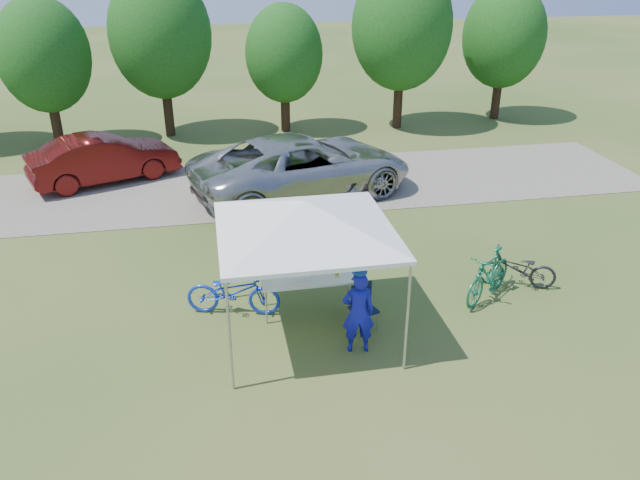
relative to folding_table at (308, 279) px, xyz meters
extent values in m
plane|color=#2D5119|center=(-0.17, -0.73, -0.74)|extent=(100.00, 100.00, 0.00)
cube|color=gray|center=(-0.17, 7.27, -0.73)|extent=(24.00, 5.00, 0.02)
cylinder|color=#A5A5AA|center=(-1.67, -2.23, 0.31)|extent=(0.05, 0.05, 2.10)
cylinder|color=#A5A5AA|center=(1.33, -2.23, 0.31)|extent=(0.05, 0.05, 2.10)
cylinder|color=#A5A5AA|center=(-1.67, 0.77, 0.31)|extent=(0.05, 0.05, 2.10)
cylinder|color=#A5A5AA|center=(1.33, 0.77, 0.31)|extent=(0.05, 0.05, 2.10)
cube|color=white|center=(-0.17, -0.73, 1.40)|extent=(3.15, 3.15, 0.08)
pyramid|color=white|center=(-0.17, -0.73, 1.99)|extent=(4.53, 4.53, 0.55)
cylinder|color=#382314|center=(-7.17, 12.97, 0.14)|extent=(0.36, 0.36, 1.75)
ellipsoid|color=#144711|center=(-7.17, 12.97, 2.51)|extent=(3.20, 3.20, 4.00)
cylinder|color=#382314|center=(-3.17, 13.57, 0.28)|extent=(0.36, 0.36, 2.03)
ellipsoid|color=#144711|center=(-3.17, 13.57, 3.03)|extent=(3.71, 3.71, 4.64)
cylinder|color=#382314|center=(1.33, 13.37, 0.07)|extent=(0.36, 0.36, 1.61)
ellipsoid|color=#144711|center=(1.33, 13.37, 2.25)|extent=(2.94, 2.94, 3.68)
cylinder|color=#382314|center=(5.83, 13.07, 0.31)|extent=(0.36, 0.36, 2.10)
ellipsoid|color=#144711|center=(5.83, 13.07, 3.16)|extent=(3.84, 3.84, 4.80)
cylinder|color=#382314|center=(10.33, 13.67, 0.17)|extent=(0.36, 0.36, 1.82)
ellipsoid|color=#144711|center=(10.33, 13.67, 2.64)|extent=(3.33, 3.33, 4.16)
cube|color=white|center=(0.00, 0.00, 0.02)|extent=(1.89, 0.79, 0.04)
cylinder|color=#A5A5AA|center=(-0.89, -0.34, -0.37)|extent=(0.04, 0.04, 0.74)
cylinder|color=#A5A5AA|center=(0.89, -0.34, -0.37)|extent=(0.04, 0.04, 0.74)
cylinder|color=#A5A5AA|center=(-0.89, 0.34, -0.37)|extent=(0.04, 0.04, 0.74)
cylinder|color=#A5A5AA|center=(0.89, 0.34, -0.37)|extent=(0.04, 0.04, 0.74)
cube|color=black|center=(0.94, -0.85, -0.31)|extent=(0.57, 0.57, 0.04)
cube|color=black|center=(0.94, -0.63, -0.07)|extent=(0.44, 0.19, 0.45)
cylinder|color=#A5A5AA|center=(0.74, -1.05, -0.54)|extent=(0.02, 0.02, 0.40)
cylinder|color=#A5A5AA|center=(1.14, -1.05, -0.54)|extent=(0.02, 0.02, 0.40)
cylinder|color=#A5A5AA|center=(0.74, -0.65, -0.54)|extent=(0.02, 0.02, 0.40)
cylinder|color=#A5A5AA|center=(1.14, -0.65, -0.54)|extent=(0.02, 0.02, 0.40)
cube|color=white|center=(-0.24, 0.00, 0.20)|extent=(0.48, 0.32, 0.32)
cube|color=white|center=(-0.24, 0.00, 0.39)|extent=(0.50, 0.34, 0.04)
cylinder|color=#B6CA2F|center=(0.58, -0.05, 0.08)|extent=(0.09, 0.09, 0.06)
imported|color=#1518AA|center=(0.66, -1.51, 0.08)|extent=(0.63, 0.45, 1.62)
imported|color=#1738C9|center=(-1.50, 0.17, -0.24)|extent=(2.00, 1.11, 1.00)
imported|color=#186F4A|center=(3.80, -0.18, -0.20)|extent=(1.72, 1.51, 1.08)
imported|color=black|center=(4.62, 0.13, -0.30)|extent=(1.74, 1.14, 0.86)
imported|color=#B3B2AE|center=(0.90, 6.29, 0.19)|extent=(7.10, 4.81, 1.81)
imported|color=#4E0F0D|center=(-4.98, 8.64, 0.02)|extent=(4.71, 3.16, 1.47)
camera|label=1|loc=(-1.76, -10.77, 6.12)|focal=35.00mm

